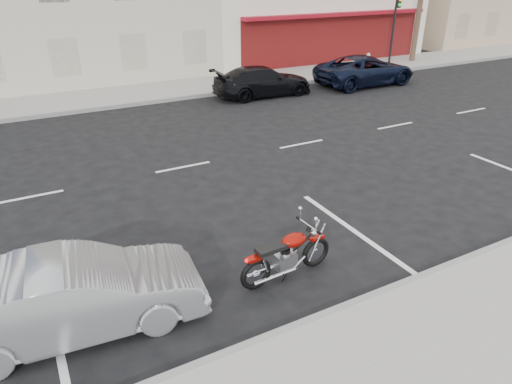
# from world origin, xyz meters

# --- Properties ---
(ground) EXTENTS (120.00, 120.00, 0.00)m
(ground) POSITION_xyz_m (0.00, 0.00, 0.00)
(ground) COLOR black
(ground) RESTS_ON ground
(sidewalk_far) EXTENTS (80.00, 3.40, 0.15)m
(sidewalk_far) POSITION_xyz_m (-5.00, 8.70, 0.07)
(sidewalk_far) COLOR gray
(sidewalk_far) RESTS_ON ground
(curb_far) EXTENTS (80.00, 0.12, 0.16)m
(curb_far) POSITION_xyz_m (-5.00, 7.00, 0.08)
(curb_far) COLOR gray
(curb_far) RESTS_ON ground
(traffic_light) EXTENTS (0.26, 0.30, 3.80)m
(traffic_light) POSITION_xyz_m (13.50, 8.33, 2.56)
(traffic_light) COLOR black
(traffic_light) RESTS_ON sidewalk_far
(fire_hydrant) EXTENTS (0.20, 0.20, 0.72)m
(fire_hydrant) POSITION_xyz_m (12.00, 8.50, 0.53)
(fire_hydrant) COLOR beige
(fire_hydrant) RESTS_ON sidewalk_far
(motorcycle) EXTENTS (1.91, 0.63, 0.96)m
(motorcycle) POSITION_xyz_m (-1.45, -5.69, 0.44)
(motorcycle) COLOR black
(motorcycle) RESTS_ON ground
(sedan_silver) EXTENTS (3.93, 1.69, 1.26)m
(sedan_silver) POSITION_xyz_m (-5.61, -5.35, 0.63)
(sedan_silver) COLOR #989B9F
(sedan_silver) RESTS_ON ground
(suv_far) EXTENTS (5.00, 2.34, 1.39)m
(suv_far) POSITION_xyz_m (9.28, 5.56, 0.69)
(suv_far) COLOR black
(suv_far) RESTS_ON ground
(car_far) EXTENTS (4.46, 1.92, 1.28)m
(car_far) POSITION_xyz_m (3.90, 5.99, 0.64)
(car_far) COLOR black
(car_far) RESTS_ON ground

